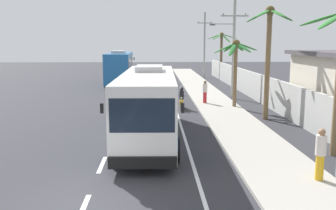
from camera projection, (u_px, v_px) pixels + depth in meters
name	position (u px, v px, depth m)	size (l,w,h in m)	color
ground_plane	(84.00, 206.00, 11.00)	(160.00, 160.00, 0.00)	#303035
sidewalk_kerb	(237.00, 126.00, 21.07)	(3.20, 90.00, 0.14)	#A8A399
lane_markings	(157.00, 113.00, 25.36)	(3.76, 71.00, 0.01)	white
boundary_wall	(281.00, 97.00, 24.97)	(0.24, 60.00, 2.23)	#B2B2AD
coach_bus_foreground	(149.00, 102.00, 18.48)	(3.09, 11.34, 3.58)	white
coach_bus_far_lane	(120.00, 67.00, 42.23)	(3.07, 10.67, 3.87)	#2366A8
motorcycle_beside_bus	(182.00, 100.00, 26.80)	(0.56, 1.96, 1.58)	black
pedestrian_near_kerb	(205.00, 91.00, 28.63)	(0.36, 0.36, 1.73)	red
pedestrian_midwalk	(321.00, 153.00, 12.56)	(0.36, 0.36, 1.80)	gold
utility_pole_mid	(233.00, 46.00, 31.18)	(3.22, 0.24, 8.44)	#9E9E99
utility_pole_far	(204.00, 44.00, 50.01)	(2.03, 0.24, 8.73)	#9E9E99
palm_nearest	(221.00, 47.00, 49.95)	(4.00, 3.86, 6.10)	brown
palm_second	(236.00, 57.00, 26.65)	(3.26, 3.09, 4.99)	brown
palm_fourth	(269.00, 43.00, 22.54)	(2.86, 3.04, 6.96)	brown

